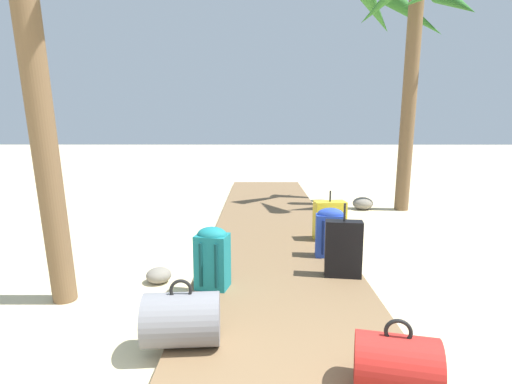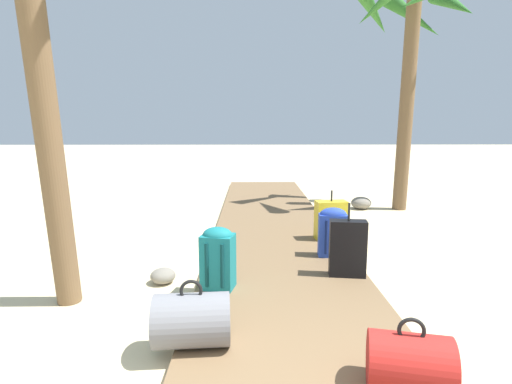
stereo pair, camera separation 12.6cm
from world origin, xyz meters
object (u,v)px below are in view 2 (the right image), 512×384
at_px(suitcase_black, 348,248).
at_px(backpack_teal, 218,256).
at_px(duffel_bag_grey, 192,320).
at_px(suitcase_yellow, 331,220).
at_px(palm_tree_near_right, 409,29).
at_px(backpack_blue, 333,231).
at_px(duffel_bag_red, 409,362).

distance_m(suitcase_black, backpack_teal, 1.38).
xyz_separation_m(duffel_bag_grey, suitcase_yellow, (1.55, 2.76, 0.08)).
xyz_separation_m(suitcase_black, backpack_teal, (-1.34, -0.31, 0.02)).
relative_size(suitcase_yellow, backpack_teal, 1.13).
bearing_deg(palm_tree_near_right, backpack_teal, -128.90).
xyz_separation_m(suitcase_black, backpack_blue, (-0.03, 0.66, 0.02)).
bearing_deg(palm_tree_near_right, duffel_bag_grey, -123.50).
bearing_deg(suitcase_black, backpack_blue, 92.29).
bearing_deg(duffel_bag_grey, suitcase_black, 43.17).
distance_m(duffel_bag_grey, palm_tree_near_right, 6.89).
height_order(duffel_bag_red, backpack_blue, backpack_blue).
height_order(duffel_bag_red, duffel_bag_grey, duffel_bag_grey).
bearing_deg(duffel_bag_red, palm_tree_near_right, 70.37).
height_order(suitcase_black, backpack_blue, suitcase_black).
height_order(duffel_bag_grey, backpack_teal, backpack_teal).
distance_m(duffel_bag_red, suitcase_yellow, 3.28).
xyz_separation_m(duffel_bag_red, palm_tree_near_right, (2.01, 5.62, 3.18)).
xyz_separation_m(suitcase_black, duffel_bag_grey, (-1.45, -1.36, -0.11)).
height_order(suitcase_black, backpack_teal, suitcase_black).
relative_size(backpack_blue, duffel_bag_grey, 1.05).
height_order(suitcase_yellow, palm_tree_near_right, palm_tree_near_right).
relative_size(suitcase_black, suitcase_yellow, 1.14).
bearing_deg(duffel_bag_grey, suitcase_yellow, 60.70).
relative_size(duffel_bag_red, backpack_blue, 0.92).
bearing_deg(suitcase_yellow, duffel_bag_red, -92.99).
bearing_deg(suitcase_black, palm_tree_near_right, 62.72).
height_order(duffel_bag_grey, suitcase_yellow, suitcase_yellow).
distance_m(suitcase_black, palm_tree_near_right, 5.21).
xyz_separation_m(duffel_bag_red, backpack_blue, (0.04, 2.52, 0.14)).
height_order(backpack_blue, duffel_bag_grey, backpack_blue).
bearing_deg(backpack_blue, suitcase_black, -87.71).
bearing_deg(suitcase_yellow, backpack_teal, -130.16).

